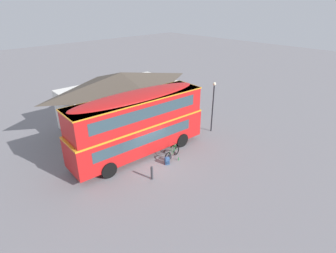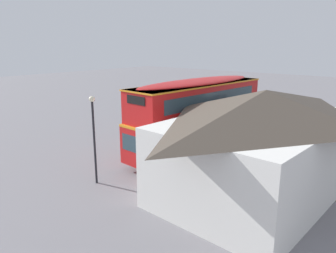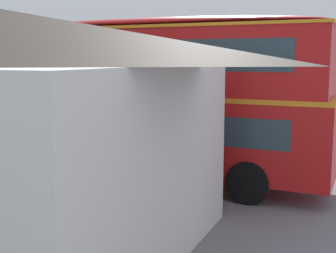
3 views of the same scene
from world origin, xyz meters
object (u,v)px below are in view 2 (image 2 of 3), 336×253
object	(u,v)px
kerb_bollard	(174,133)
water_bottle_green_metal	(151,149)
touring_bicycle	(159,146)
double_decker_bus	(198,113)
backpack_on_ground	(163,143)
street_lamp	(94,130)

from	to	relation	value
kerb_bollard	water_bottle_green_metal	bearing A→B (deg)	7.78
touring_bicycle	water_bottle_green_metal	size ratio (longest dim) A/B	6.78
double_decker_bus	backpack_on_ground	xyz separation A→B (m)	(0.51, -2.48, -2.34)
kerb_bollard	backpack_on_ground	bearing A→B (deg)	17.46
double_decker_bus	touring_bicycle	bearing A→B (deg)	-58.43
double_decker_bus	touring_bicycle	xyz separation A→B (m)	(1.31, -2.13, -2.27)
water_bottle_green_metal	street_lamp	world-z (taller)	street_lamp
touring_bicycle	kerb_bollard	distance (m)	2.89
touring_bicycle	water_bottle_green_metal	xyz separation A→B (m)	(0.15, -0.56, -0.25)
double_decker_bus	street_lamp	size ratio (longest dim) A/B	2.37
double_decker_bus	water_bottle_green_metal	bearing A→B (deg)	-61.42
touring_bicycle	street_lamp	size ratio (longest dim) A/B	0.39
street_lamp	double_decker_bus	bearing A→B (deg)	169.84
touring_bicycle	street_lamp	bearing A→B (deg)	8.60
double_decker_bus	kerb_bollard	size ratio (longest dim) A/B	10.92
touring_bicycle	street_lamp	world-z (taller)	street_lamp
backpack_on_ground	water_bottle_green_metal	bearing A→B (deg)	-12.56
touring_bicycle	street_lamp	xyz separation A→B (m)	(5.75, 0.87, 2.40)
double_decker_bus	backpack_on_ground	distance (m)	3.45
touring_bicycle	backpack_on_ground	size ratio (longest dim) A/B	2.99
water_bottle_green_metal	street_lamp	xyz separation A→B (m)	(5.59, 1.42, 2.65)
water_bottle_green_metal	kerb_bollard	world-z (taller)	kerb_bollard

